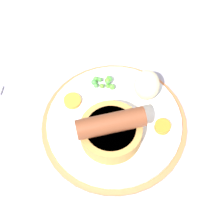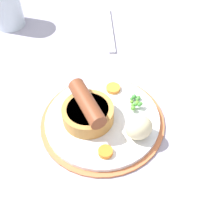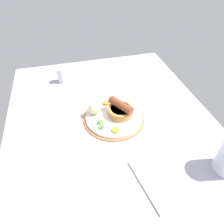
% 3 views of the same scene
% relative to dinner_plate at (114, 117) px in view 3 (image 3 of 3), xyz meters
% --- Properties ---
extents(dining_table, '(1.10, 0.80, 0.03)m').
position_rel_dinner_plate_xyz_m(dining_table, '(0.06, -0.01, -0.02)').
color(dining_table, '#9E99AD').
rests_on(dining_table, ground).
extents(dinner_plate, '(0.24, 0.24, 0.01)m').
position_rel_dinner_plate_xyz_m(dinner_plate, '(0.00, 0.00, 0.00)').
color(dinner_plate, '#CC6B3D').
rests_on(dinner_plate, dining_table).
extents(sausage_pudding, '(0.11, 0.10, 0.06)m').
position_rel_dinner_plate_xyz_m(sausage_pudding, '(-0.00, 0.03, 0.03)').
color(sausage_pudding, '#BC8442').
rests_on(sausage_pudding, dinner_plate).
extents(pea_pile, '(0.04, 0.03, 0.02)m').
position_rel_dinner_plate_xyz_m(pea_pile, '(0.04, -0.06, 0.02)').
color(pea_pile, '#559F3D').
rests_on(pea_pile, dinner_plate).
extents(potato_chunk_1, '(0.05, 0.06, 0.05)m').
position_rel_dinner_plate_xyz_m(potato_chunk_1, '(-0.03, -0.07, 0.03)').
color(potato_chunk_1, beige).
rests_on(potato_chunk_1, dinner_plate).
extents(carrot_slice_1, '(0.03, 0.03, 0.01)m').
position_rel_dinner_plate_xyz_m(carrot_slice_1, '(-0.08, -0.01, 0.01)').
color(carrot_slice_1, orange).
rests_on(carrot_slice_1, dinner_plate).
extents(carrot_slice_3, '(0.04, 0.04, 0.01)m').
position_rel_dinner_plate_xyz_m(carrot_slice_3, '(0.08, -0.01, 0.01)').
color(carrot_slice_3, orange).
rests_on(carrot_slice_3, dinner_plate).
extents(fork, '(0.18, 0.05, 0.01)m').
position_rel_dinner_plate_xyz_m(fork, '(0.30, 0.01, -0.00)').
color(fork, silver).
rests_on(fork, dining_table).
extents(salt_shaker, '(0.04, 0.04, 0.07)m').
position_rel_dinner_plate_xyz_m(salt_shaker, '(-0.31, -0.18, 0.03)').
color(salt_shaker, silver).
rests_on(salt_shaker, dining_table).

